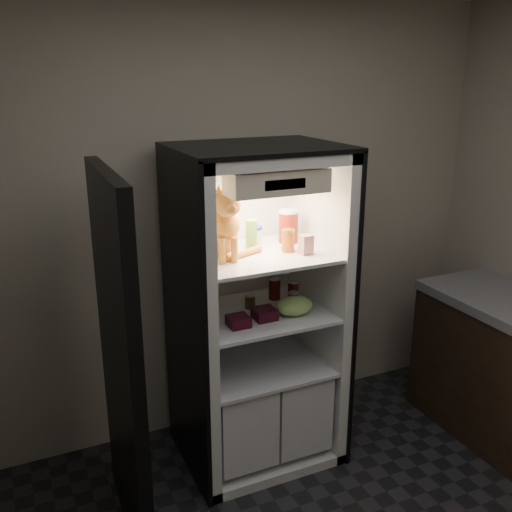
{
  "coord_description": "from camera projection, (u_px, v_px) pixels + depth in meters",
  "views": [
    {
      "loc": [
        -1.26,
        -1.39,
        2.23
      ],
      "look_at": [
        -0.02,
        1.32,
        1.27
      ],
      "focal_mm": 40.0,
      "sensor_mm": 36.0,
      "label": 1
    }
  ],
  "objects": [
    {
      "name": "fridge_door",
      "position": [
        121.0,
        370.0,
        2.65
      ],
      "size": [
        0.08,
        0.87,
        1.85
      ],
      "rotation": [
        0.0,
        0.0,
        -0.03
      ],
      "color": "black",
      "rests_on": "floor"
    },
    {
      "name": "salsa_jar",
      "position": [
        288.0,
        240.0,
        3.14
      ],
      "size": [
        0.07,
        0.07,
        0.13
      ],
      "color": "maroon",
      "rests_on": "refrigerator"
    },
    {
      "name": "pepper_jar",
      "position": [
        288.0,
        226.0,
        3.3
      ],
      "size": [
        0.11,
        0.11,
        0.19
      ],
      "color": "#A32215",
      "rests_on": "refrigerator"
    },
    {
      "name": "room_shell",
      "position": [
        427.0,
        266.0,
        1.89
      ],
      "size": [
        3.6,
        3.6,
        3.6
      ],
      "color": "white",
      "rests_on": "floor"
    },
    {
      "name": "parmesan_shaker",
      "position": [
        251.0,
        235.0,
        3.17
      ],
      "size": [
        0.07,
        0.07,
        0.17
      ],
      "color": "#248430",
      "rests_on": "refrigerator"
    },
    {
      "name": "tabby_cat",
      "position": [
        221.0,
        229.0,
        3.02
      ],
      "size": [
        0.35,
        0.4,
        0.42
      ],
      "rotation": [
        0.0,
        0.0,
        -0.06
      ],
      "color": "orange",
      "rests_on": "refrigerator"
    },
    {
      "name": "soda_can_a",
      "position": [
        275.0,
        289.0,
        3.4
      ],
      "size": [
        0.07,
        0.07,
        0.13
      ],
      "color": "black",
      "rests_on": "refrigerator"
    },
    {
      "name": "mayo_tub",
      "position": [
        255.0,
        236.0,
        3.23
      ],
      "size": [
        0.09,
        0.09,
        0.12
      ],
      "color": "white",
      "rests_on": "refrigerator"
    },
    {
      "name": "soda_can_b",
      "position": [
        293.0,
        291.0,
        3.38
      ],
      "size": [
        0.06,
        0.06,
        0.12
      ],
      "color": "black",
      "rests_on": "refrigerator"
    },
    {
      "name": "condiment_jar",
      "position": [
        250.0,
        301.0,
        3.28
      ],
      "size": [
        0.06,
        0.06,
        0.08
      ],
      "color": "#523517",
      "rests_on": "refrigerator"
    },
    {
      "name": "berry_box_right",
      "position": [
        264.0,
        314.0,
        3.13
      ],
      "size": [
        0.12,
        0.12,
        0.06
      ],
      "primitive_type": "cube",
      "color": "#450B1C",
      "rests_on": "refrigerator"
    },
    {
      "name": "cream_carton",
      "position": [
        306.0,
        245.0,
        3.1
      ],
      "size": [
        0.06,
        0.06,
        0.11
      ],
      "primitive_type": "cube",
      "color": "silver",
      "rests_on": "refrigerator"
    },
    {
      "name": "refrigerator",
      "position": [
        255.0,
        331.0,
        3.34
      ],
      "size": [
        0.9,
        0.72,
        1.88
      ],
      "color": "white",
      "rests_on": "floor"
    },
    {
      "name": "berry_box_left",
      "position": [
        238.0,
        321.0,
        3.04
      ],
      "size": [
        0.11,
        0.11,
        0.06
      ],
      "primitive_type": "cube",
      "color": "#450B1C",
      "rests_on": "refrigerator"
    },
    {
      "name": "soda_can_c",
      "position": [
        293.0,
        302.0,
        3.23
      ],
      "size": [
        0.06,
        0.06,
        0.12
      ],
      "color": "black",
      "rests_on": "refrigerator"
    },
    {
      "name": "grape_bag",
      "position": [
        295.0,
        306.0,
        3.18
      ],
      "size": [
        0.21,
        0.16,
        0.11
      ],
      "primitive_type": "ellipsoid",
      "color": "#8BC25A",
      "rests_on": "refrigerator"
    }
  ]
}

